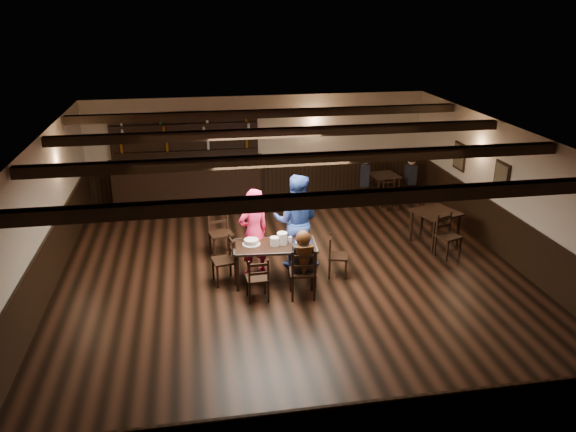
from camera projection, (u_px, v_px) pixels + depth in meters
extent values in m
plane|color=black|center=(292.00, 275.00, 10.93)|extent=(10.00, 10.00, 0.00)
cube|color=beige|center=(259.00, 146.00, 15.04)|extent=(9.00, 0.02, 2.70)
cube|color=beige|center=(378.00, 375.00, 5.85)|extent=(9.00, 0.02, 2.70)
cube|color=beige|center=(37.00, 226.00, 9.73)|extent=(0.02, 10.00, 2.70)
cube|color=beige|center=(514.00, 197.00, 11.17)|extent=(0.02, 10.00, 2.70)
cube|color=silver|center=(293.00, 139.00, 9.96)|extent=(9.00, 10.00, 0.02)
cube|color=black|center=(260.00, 177.00, 15.32)|extent=(9.00, 0.04, 1.00)
cube|color=black|center=(47.00, 270.00, 10.04)|extent=(0.04, 10.00, 1.00)
cube|color=black|center=(507.00, 236.00, 11.47)|extent=(0.04, 10.00, 1.00)
cube|color=black|center=(186.00, 131.00, 14.53)|extent=(0.90, 0.03, 1.00)
cube|color=black|center=(186.00, 131.00, 14.51)|extent=(0.80, 0.02, 0.90)
cube|color=black|center=(502.00, 178.00, 11.53)|extent=(0.03, 0.55, 0.65)
cube|color=#72664C|center=(501.00, 178.00, 11.53)|extent=(0.02, 0.45, 0.55)
cube|color=black|center=(460.00, 156.00, 13.30)|extent=(0.03, 0.55, 0.65)
cube|color=#72664C|center=(459.00, 156.00, 13.29)|extent=(0.02, 0.45, 0.55)
cube|color=black|center=(334.00, 199.00, 7.24)|extent=(8.90, 0.18, 0.18)
cube|color=black|center=(304.00, 159.00, 9.08)|extent=(8.90, 0.18, 0.18)
cube|color=black|center=(283.00, 132.00, 10.92)|extent=(8.90, 0.18, 0.18)
cube|color=black|center=(269.00, 113.00, 12.76)|extent=(8.90, 0.18, 0.18)
cube|color=black|center=(238.00, 274.00, 10.21)|extent=(0.06, 0.06, 0.71)
cube|color=black|center=(237.00, 258.00, 10.81)|extent=(0.06, 0.06, 0.71)
cube|color=black|center=(315.00, 270.00, 10.34)|extent=(0.06, 0.06, 0.71)
cube|color=black|center=(310.00, 255.00, 10.94)|extent=(0.06, 0.06, 0.71)
cube|color=black|center=(275.00, 246.00, 10.44)|extent=(1.59, 0.89, 0.04)
cube|color=#A5A8AD|center=(273.00, 238.00, 10.78)|extent=(1.54, 0.15, 0.04)
cube|color=#A5A8AD|center=(276.00, 254.00, 10.10)|extent=(1.54, 0.15, 0.04)
cube|color=#A5A8AD|center=(315.00, 244.00, 10.51)|extent=(0.09, 0.77, 0.04)
cube|color=#A5A8AD|center=(234.00, 248.00, 10.37)|extent=(0.09, 0.77, 0.04)
cube|color=black|center=(265.00, 284.00, 10.17)|extent=(0.03, 0.03, 0.40)
cube|color=black|center=(268.00, 292.00, 9.89)|extent=(0.03, 0.03, 0.40)
cube|color=black|center=(247.00, 286.00, 10.10)|extent=(0.03, 0.03, 0.40)
cube|color=black|center=(250.00, 294.00, 9.82)|extent=(0.03, 0.03, 0.40)
cube|color=black|center=(257.00, 278.00, 9.92)|extent=(0.41, 0.39, 0.04)
cube|color=black|center=(259.00, 271.00, 9.70)|extent=(0.39, 0.05, 0.41)
cube|color=black|center=(259.00, 274.00, 9.71)|extent=(0.33, 0.04, 0.05)
cube|color=black|center=(259.00, 265.00, 9.65)|extent=(0.33, 0.04, 0.05)
cube|color=black|center=(312.00, 280.00, 10.25)|extent=(0.04, 0.04, 0.46)
cube|color=black|center=(314.00, 289.00, 9.91)|extent=(0.04, 0.04, 0.46)
cube|color=black|center=(291.00, 280.00, 10.23)|extent=(0.04, 0.04, 0.46)
cube|color=black|center=(292.00, 290.00, 9.88)|extent=(0.04, 0.04, 0.46)
cube|color=black|center=(302.00, 272.00, 9.98)|extent=(0.49, 0.47, 0.04)
cube|color=black|center=(304.00, 264.00, 9.72)|extent=(0.46, 0.08, 0.49)
cube|color=black|center=(304.00, 267.00, 9.74)|extent=(0.39, 0.06, 0.05)
cube|color=black|center=(304.00, 257.00, 9.67)|extent=(0.39, 0.06, 0.05)
cube|color=black|center=(213.00, 269.00, 10.68)|extent=(0.04, 0.04, 0.43)
cube|color=black|center=(230.00, 267.00, 10.79)|extent=(0.04, 0.04, 0.43)
cube|color=black|center=(218.00, 277.00, 10.37)|extent=(0.04, 0.04, 0.43)
cube|color=black|center=(236.00, 275.00, 10.48)|extent=(0.04, 0.04, 0.43)
cube|color=black|center=(224.00, 261.00, 10.50)|extent=(0.47, 0.49, 0.04)
cube|color=black|center=(232.00, 248.00, 10.47)|extent=(0.11, 0.42, 0.45)
cube|color=black|center=(232.00, 250.00, 10.49)|extent=(0.09, 0.36, 0.05)
cube|color=black|center=(232.00, 242.00, 10.42)|extent=(0.09, 0.36, 0.05)
cube|color=black|center=(346.00, 270.00, 10.68)|extent=(0.04, 0.04, 0.40)
cube|color=black|center=(329.00, 270.00, 10.71)|extent=(0.04, 0.04, 0.40)
cube|color=black|center=(346.00, 263.00, 10.98)|extent=(0.04, 0.04, 0.40)
cube|color=black|center=(330.00, 262.00, 11.01)|extent=(0.04, 0.04, 0.40)
cube|color=black|center=(338.00, 256.00, 10.77)|extent=(0.46, 0.47, 0.04)
cube|color=black|center=(330.00, 246.00, 10.71)|extent=(0.14, 0.38, 0.41)
cube|color=black|center=(330.00, 248.00, 10.72)|extent=(0.11, 0.33, 0.05)
cube|color=black|center=(330.00, 240.00, 10.66)|extent=(0.11, 0.33, 0.05)
cube|color=black|center=(214.00, 250.00, 11.46)|extent=(0.05, 0.05, 0.47)
cube|color=black|center=(210.00, 243.00, 11.78)|extent=(0.05, 0.05, 0.47)
cube|color=black|center=(233.00, 247.00, 11.59)|extent=(0.05, 0.05, 0.47)
cube|color=black|center=(228.00, 240.00, 11.92)|extent=(0.05, 0.05, 0.47)
cube|color=black|center=(221.00, 234.00, 11.59)|extent=(0.54, 0.52, 0.04)
cube|color=black|center=(218.00, 220.00, 11.67)|extent=(0.46, 0.13, 0.49)
cube|color=black|center=(218.00, 222.00, 11.68)|extent=(0.39, 0.11, 0.05)
cube|color=black|center=(218.00, 213.00, 11.61)|extent=(0.39, 0.11, 0.05)
imported|color=#FF1F4C|center=(254.00, 232.00, 10.70)|extent=(0.75, 0.63, 1.74)
imported|color=navy|center=(296.00, 221.00, 10.99)|extent=(1.11, 0.97, 1.91)
cube|color=black|center=(301.00, 267.00, 10.08)|extent=(0.33, 0.33, 0.13)
cube|color=black|center=(303.00, 258.00, 9.88)|extent=(0.35, 0.21, 0.50)
cylinder|color=black|center=(303.00, 246.00, 9.80)|extent=(0.10, 0.35, 0.35)
sphere|color=#D8A384|center=(303.00, 238.00, 9.74)|extent=(0.22, 0.22, 0.22)
sphere|color=#3C1C0D|center=(303.00, 238.00, 9.71)|extent=(0.27, 0.27, 0.27)
cone|color=#3C1C0D|center=(304.00, 262.00, 9.76)|extent=(0.21, 0.21, 0.62)
cylinder|color=white|center=(251.00, 244.00, 10.45)|extent=(0.33, 0.33, 0.01)
cylinder|color=white|center=(251.00, 241.00, 10.43)|extent=(0.27, 0.27, 0.09)
cylinder|color=silver|center=(251.00, 242.00, 10.44)|extent=(0.29, 0.29, 0.04)
cylinder|color=white|center=(275.00, 241.00, 10.39)|extent=(0.17, 0.17, 0.16)
cylinder|color=white|center=(282.00, 238.00, 10.44)|extent=(0.19, 0.19, 0.22)
cylinder|color=#A5A8AD|center=(275.00, 242.00, 10.51)|extent=(0.04, 0.04, 0.03)
sphere|color=orange|center=(275.00, 241.00, 10.50)|extent=(0.03, 0.03, 0.03)
cylinder|color=silver|center=(296.00, 244.00, 10.35)|extent=(0.03, 0.03, 0.08)
cylinder|color=#A5A8AD|center=(296.00, 243.00, 10.38)|extent=(0.04, 0.04, 0.10)
cylinder|color=silver|center=(290.00, 239.00, 10.55)|extent=(0.07, 0.07, 0.10)
cube|color=maroon|center=(300.00, 247.00, 10.35)|extent=(0.28, 0.22, 0.00)
cube|color=#0D0F41|center=(303.00, 242.00, 10.56)|extent=(0.38, 0.29, 0.00)
cube|color=black|center=(188.00, 182.00, 14.70)|extent=(3.79, 0.60, 1.10)
cube|color=black|center=(186.00, 161.00, 14.49)|extent=(3.99, 0.70, 0.05)
cube|color=black|center=(186.00, 159.00, 14.75)|extent=(3.79, 0.10, 2.20)
cube|color=black|center=(186.00, 151.00, 14.57)|extent=(3.69, 0.22, 0.03)
cube|color=black|center=(185.00, 138.00, 14.44)|extent=(3.69, 0.22, 0.03)
cube|color=black|center=(184.00, 124.00, 14.32)|extent=(3.69, 0.22, 0.03)
cube|color=black|center=(436.00, 212.00, 12.11)|extent=(1.08, 1.08, 0.04)
cube|color=black|center=(434.00, 237.00, 11.80)|extent=(0.05, 0.05, 0.71)
cube|color=black|center=(411.00, 226.00, 12.36)|extent=(0.05, 0.05, 0.71)
cube|color=black|center=(458.00, 231.00, 12.12)|extent=(0.05, 0.05, 0.71)
cube|color=black|center=(435.00, 220.00, 12.68)|extent=(0.05, 0.05, 0.71)
cube|color=black|center=(384.00, 175.00, 14.65)|extent=(0.79, 0.79, 0.04)
cube|color=black|center=(378.00, 194.00, 14.45)|extent=(0.04, 0.04, 0.71)
cube|color=black|center=(368.00, 187.00, 14.97)|extent=(0.04, 0.04, 0.71)
cube|color=black|center=(398.00, 191.00, 14.61)|extent=(0.04, 0.04, 0.71)
cube|color=black|center=(388.00, 185.00, 15.13)|extent=(0.04, 0.04, 0.71)
cube|color=black|center=(365.00, 174.00, 14.66)|extent=(0.35, 0.45, 0.57)
sphere|color=#D8A384|center=(366.00, 160.00, 14.53)|extent=(0.22, 0.22, 0.22)
sphere|color=black|center=(366.00, 159.00, 14.51)|extent=(0.23, 0.23, 0.23)
cube|color=black|center=(411.00, 174.00, 14.80)|extent=(0.22, 0.36, 0.51)
sphere|color=#D8A384|center=(412.00, 161.00, 14.68)|extent=(0.20, 0.20, 0.20)
sphere|color=black|center=(412.00, 160.00, 14.67)|extent=(0.21, 0.21, 0.21)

